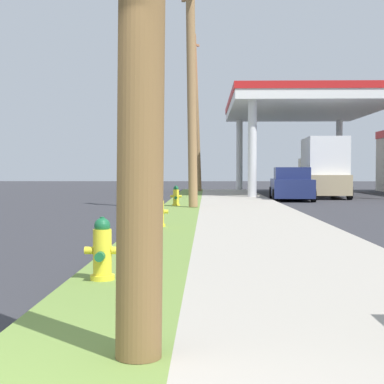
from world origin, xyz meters
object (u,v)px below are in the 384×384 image
fire_hydrant_nearest (102,252)px  utility_pole_background (196,112)px  utility_pole_midground (192,90)px  car_teal_by_near_pump (295,181)px  truck_tan_at_forecourt (322,169)px  fire_hydrant_third (176,197)px  car_navy_by_far_pump (291,185)px  fire_hydrant_second (159,213)px

fire_hydrant_nearest → utility_pole_background: bearing=88.9°
utility_pole_midground → car_teal_by_near_pump: (6.29, 18.01, -3.54)m
truck_tan_at_forecourt → fire_hydrant_third: bearing=-126.3°
fire_hydrant_nearest → car_navy_by_far_pump: (5.28, 22.00, 0.28)m
utility_pole_midground → car_navy_by_far_pump: (4.59, 7.51, -3.54)m
utility_pole_midground → utility_pole_background: 16.84m
fire_hydrant_third → utility_pole_background: size_ratio=0.08×
fire_hydrant_nearest → fire_hydrant_third: same height
truck_tan_at_forecourt → fire_hydrant_nearest: bearing=-106.3°
fire_hydrant_nearest → car_teal_by_near_pump: (6.99, 32.50, 0.28)m
car_navy_by_far_pump → truck_tan_at_forecourt: 3.85m
fire_hydrant_second → car_navy_by_far_pump: (5.15, 15.14, 0.28)m
fire_hydrant_third → truck_tan_at_forecourt: (7.25, 9.86, 1.04)m
fire_hydrant_nearest → truck_tan_at_forecourt: (7.35, 25.16, 1.04)m
car_navy_by_far_pump → car_teal_by_near_pump: bearing=80.8°
car_teal_by_near_pump → car_navy_by_far_pump: same height
utility_pole_midground → truck_tan_at_forecourt: (6.66, 10.66, -2.77)m
fire_hydrant_nearest → fire_hydrant_second: bearing=88.9°
fire_hydrant_second → truck_tan_at_forecourt: truck_tan_at_forecourt is taller
fire_hydrant_second → car_navy_by_far_pump: 16.00m
fire_hydrant_second → truck_tan_at_forecourt: bearing=68.5°
fire_hydrant_second → utility_pole_midground: 8.56m
utility_pole_background → truck_tan_at_forecourt: utility_pole_background is taller
car_teal_by_near_pump → car_navy_by_far_pump: (-1.71, -10.50, 0.00)m
fire_hydrant_second → fire_hydrant_third: 8.44m
fire_hydrant_nearest → utility_pole_midground: size_ratio=0.09×
fire_hydrant_second → car_navy_by_far_pump: bearing=71.2°
fire_hydrant_nearest → fire_hydrant_second: size_ratio=1.00×
car_teal_by_near_pump → car_navy_by_far_pump: size_ratio=1.00×
car_teal_by_near_pump → truck_tan_at_forecourt: truck_tan_at_forecourt is taller
fire_hydrant_second → utility_pole_background: (0.45, 24.46, 4.67)m
fire_hydrant_nearest → fire_hydrant_second: same height
utility_pole_midground → utility_pole_background: (-0.12, 16.82, 0.85)m
fire_hydrant_third → utility_pole_midground: bearing=-53.4°
fire_hydrant_second → fire_hydrant_third: same height
fire_hydrant_second → car_navy_by_far_pump: car_navy_by_far_pump is taller
fire_hydrant_third → car_teal_by_near_pump: car_teal_by_near_pump is taller
fire_hydrant_nearest → fire_hydrant_third: bearing=89.6°
fire_hydrant_nearest → car_navy_by_far_pump: car_navy_by_far_pump is taller
fire_hydrant_second → car_teal_by_near_pump: 26.54m
utility_pole_background → truck_tan_at_forecourt: size_ratio=1.52×
car_teal_by_near_pump → truck_tan_at_forecourt: (0.36, -7.34, 0.77)m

